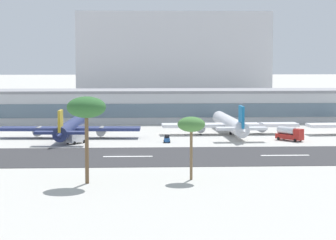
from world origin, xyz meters
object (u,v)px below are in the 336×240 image
(service_box_truck_0, at_px, (76,137))
(service_baggage_tug_2, at_px, (167,139))
(terminal_building, at_px, (148,106))
(distant_hotel_block, at_px, (173,57))
(airliner_blue_tail_gate_2, at_px, (231,124))
(palm_tree_1, at_px, (86,108))
(palm_tree_2, at_px, (191,125))
(service_fuel_truck_1, at_px, (290,134))
(airliner_gold_tail_gate_1, at_px, (70,128))

(service_box_truck_0, height_order, service_baggage_tug_2, service_box_truck_0)
(terminal_building, height_order, distant_hotel_block, distant_hotel_block)
(airliner_blue_tail_gate_2, bearing_deg, palm_tree_1, 152.49)
(palm_tree_1, bearing_deg, palm_tree_2, 8.70)
(terminal_building, relative_size, service_fuel_truck_1, 17.97)
(distant_hotel_block, bearing_deg, palm_tree_1, -97.21)
(distant_hotel_block, bearing_deg, service_baggage_tug_2, -93.89)
(service_box_truck_0, relative_size, service_fuel_truck_1, 0.77)
(airliner_gold_tail_gate_1, relative_size, palm_tree_1, 2.77)
(distant_hotel_block, relative_size, airliner_gold_tail_gate_1, 2.19)
(palm_tree_2, bearing_deg, palm_tree_1, -171.30)
(terminal_building, height_order, palm_tree_1, palm_tree_1)
(terminal_building, xyz_separation_m, distant_hotel_block, (16.15, 117.58, 17.64))
(service_fuel_truck_1, distance_m, palm_tree_1, 85.95)
(terminal_building, height_order, airliner_gold_tail_gate_1, terminal_building)
(service_baggage_tug_2, distance_m, palm_tree_1, 67.41)
(terminal_building, relative_size, palm_tree_1, 8.74)
(airliner_blue_tail_gate_2, distance_m, service_fuel_truck_1, 22.14)
(airliner_gold_tail_gate_1, relative_size, palm_tree_2, 3.71)
(distant_hotel_block, xyz_separation_m, service_baggage_tug_2, (-12.27, -180.28, -22.52))
(terminal_building, relative_size, service_baggage_tug_2, 45.52)
(distant_hotel_block, relative_size, service_baggage_tug_2, 31.56)
(terminal_building, height_order, airliner_blue_tail_gate_2, terminal_building)
(palm_tree_1, bearing_deg, airliner_blue_tail_gate_2, 64.39)
(terminal_building, bearing_deg, palm_tree_1, -96.63)
(service_baggage_tug_2, bearing_deg, palm_tree_1, 165.07)
(service_fuel_truck_1, height_order, service_baggage_tug_2, service_fuel_truck_1)
(distant_hotel_block, xyz_separation_m, palm_tree_1, (-30.82, -243.67, -9.02))
(service_baggage_tug_2, bearing_deg, service_box_truck_0, 94.48)
(service_box_truck_0, xyz_separation_m, service_fuel_truck_1, (61.14, 3.56, 0.24))
(distant_hotel_block, distance_m, airliner_blue_tail_gate_2, 163.26)
(airliner_gold_tail_gate_1, relative_size, service_baggage_tug_2, 14.42)
(service_fuel_truck_1, relative_size, palm_tree_2, 0.65)
(service_baggage_tug_2, xyz_separation_m, palm_tree_1, (-18.54, -63.39, 13.50))
(service_baggage_tug_2, height_order, palm_tree_2, palm_tree_2)
(terminal_building, bearing_deg, service_baggage_tug_2, -86.46)
(service_box_truck_0, bearing_deg, airliner_gold_tail_gate_1, -131.67)
(terminal_building, xyz_separation_m, service_box_truck_0, (-21.65, -64.09, -4.14))
(terminal_building, distance_m, service_box_truck_0, 67.78)
(distant_hotel_block, relative_size, palm_tree_1, 6.06)
(terminal_building, distance_m, palm_tree_2, 123.20)
(service_box_truck_0, xyz_separation_m, palm_tree_2, (27.43, -58.88, 9.10))
(airliner_blue_tail_gate_2, relative_size, palm_tree_2, 3.90)
(terminal_building, distance_m, service_baggage_tug_2, 63.02)
(service_box_truck_0, bearing_deg, service_fuel_truck_1, 128.83)
(distant_hotel_block, bearing_deg, airliner_gold_tail_gate_1, -103.50)
(palm_tree_2, bearing_deg, service_fuel_truck_1, 61.64)
(airliner_blue_tail_gate_2, distance_m, service_baggage_tug_2, 27.86)
(palm_tree_1, distance_m, palm_tree_2, 21.00)
(airliner_gold_tail_gate_1, xyz_separation_m, airliner_blue_tail_gate_2, (49.07, 7.45, 0.16))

